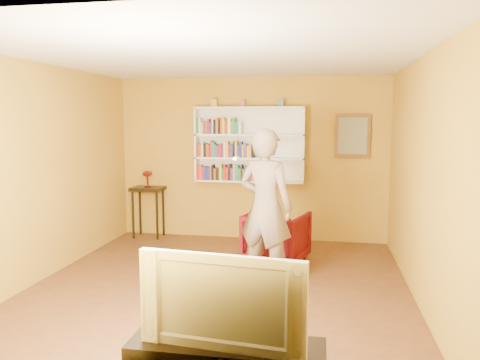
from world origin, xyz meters
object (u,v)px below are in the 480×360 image
(armchair, at_px, (277,237))
(person, at_px, (266,207))
(ruby_lustre, at_px, (147,175))
(television, at_px, (226,297))
(bookshelf, at_px, (250,145))
(console_table, at_px, (148,196))

(armchair, height_order, person, person)
(ruby_lustre, height_order, television, ruby_lustre)
(bookshelf, height_order, ruby_lustre, bookshelf)
(armchair, distance_m, television, 3.45)
(console_table, height_order, armchair, console_table)
(person, bearing_deg, television, 110.15)
(bookshelf, relative_size, armchair, 2.24)
(television, bearing_deg, console_table, 123.03)
(bookshelf, xyz_separation_m, armchair, (0.58, -1.24, -1.23))
(ruby_lustre, relative_size, armchair, 0.35)
(person, bearing_deg, console_table, -21.54)
(ruby_lustre, bearing_deg, person, -40.41)
(bookshelf, xyz_separation_m, television, (0.58, -4.66, -0.79))
(console_table, distance_m, person, 2.98)
(bookshelf, distance_m, ruby_lustre, 1.82)
(armchair, relative_size, television, 0.71)
(bookshelf, bearing_deg, ruby_lustre, -174.75)
(bookshelf, relative_size, ruby_lustre, 6.44)
(console_table, relative_size, ruby_lustre, 3.11)
(bookshelf, relative_size, console_table, 2.07)
(bookshelf, xyz_separation_m, ruby_lustre, (-1.74, -0.16, -0.52))
(ruby_lustre, height_order, person, person)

